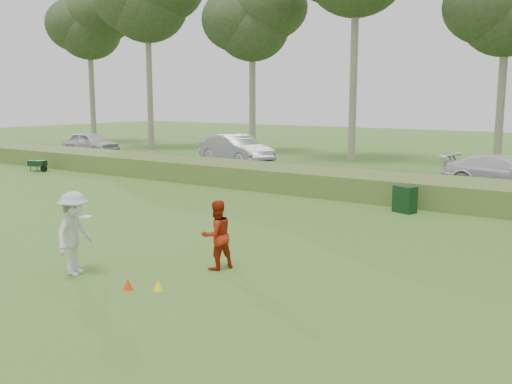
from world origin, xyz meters
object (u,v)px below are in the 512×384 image
Objects in this scene: cone_orange at (128,284)px; car_mid at (236,149)px; car_left at (90,143)px; utility_cabinet at (405,199)px; player_white at (74,233)px; cone_yellow at (158,285)px; player_red at (217,235)px; car_right at (504,173)px.

cone_orange is 21.51m from car_mid.
utility_cabinet is at bearing -108.65° from car_left.
player_white is at bearing -135.36° from car_mid.
car_left is (-21.10, 17.87, -0.13)m from player_white.
utility_cabinet reaches higher than cone_yellow.
cone_orange is at bearing -131.35° from car_mid.
utility_cabinet is 14.93m from car_mid.
player_white reaches higher than player_red.
player_white is 11.31m from utility_cabinet.
car_right reaches higher than cone_orange.
car_right is at bearing 94.22° from utility_cabinet.
car_left is at bearing 142.94° from cone_yellow.
player_white is 8.20× the size of cone_yellow.
cone_orange is at bearing 173.85° from car_right.
cone_orange is 29.05m from car_left.
utility_cabinet reaches higher than cone_orange.
car_left is 0.83× the size of car_mid.
player_red reaches higher than utility_cabinet.
player_red is 15.52m from car_right.
cone_yellow is at bearing -129.55° from car_left.
player_white reaches higher than utility_cabinet.
car_mid reaches higher than car_right.
utility_cabinet is at bearing 82.84° from cone_yellow.
player_red is at bearing 88.13° from cone_yellow.
player_white reaches higher than car_mid.
player_white reaches higher than cone_yellow.
player_red is at bearing -126.49° from car_left.
player_red is (2.32, 2.07, -0.13)m from player_white.
car_mid is (11.90, 0.56, 0.12)m from car_left.
car_left is at bearing -176.24° from utility_cabinet.
player_red is 0.31× the size of car_mid.
player_white is at bearing -27.90° from player_red.
utility_cabinet is 0.17× the size of car_mid.
player_red is 7.01× the size of cone_yellow.
player_red is at bearing -69.19° from player_white.
car_mid is at bearing 122.19° from cone_yellow.
utility_cabinet is at bearing 80.24° from cone_orange.
cone_yellow is at bearing 30.21° from cone_orange.
player_white is 8.18× the size of cone_orange.
cone_orange is 1.00× the size of cone_yellow.
player_white is 20.60m from car_mid.
car_right is at bearing -76.40° from car_mid.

